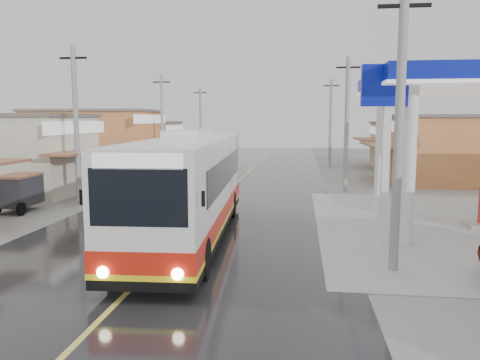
{
  "coord_description": "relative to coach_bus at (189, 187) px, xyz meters",
  "views": [
    {
      "loc": [
        4.27,
        -13.56,
        4.34
      ],
      "look_at": [
        2.0,
        4.11,
        2.05
      ],
      "focal_mm": 35.0,
      "sensor_mm": 36.0,
      "label": 1
    }
  ],
  "objects": [
    {
      "name": "tricycle_near",
      "position": [
        -9.27,
        3.97,
        -0.89
      ],
      "size": [
        1.58,
        2.33,
        1.78
      ],
      "rotation": [
        0.0,
        0.0,
        0.02
      ],
      "color": "#26262D",
      "rests_on": "ground"
    },
    {
      "name": "coach_bus",
      "position": [
        0.0,
        0.0,
        0.0
      ],
      "size": [
        3.45,
        12.82,
        3.97
      ],
      "rotation": [
        0.0,
        0.0,
        0.05
      ],
      "color": "silver",
      "rests_on": "road"
    },
    {
      "name": "second_bus",
      "position": [
        -4.96,
        18.22,
        -0.48
      ],
      "size": [
        3.03,
        8.21,
        2.66
      ],
      "rotation": [
        0.0,
        0.0,
        -0.11
      ],
      "color": "silver",
      "rests_on": "road"
    },
    {
      "name": "road",
      "position": [
        -0.29,
        12.09,
        -1.9
      ],
      "size": [
        12.0,
        90.0,
        0.02
      ],
      "primitive_type": "cube",
      "color": "black",
      "rests_on": "ground"
    },
    {
      "name": "utility_poles_right",
      "position": [
        6.71,
        12.09,
        -1.91
      ],
      "size": [
        1.6,
        36.0,
        8.0
      ],
      "primitive_type": null,
      "color": "gray",
      "rests_on": "ground"
    },
    {
      "name": "ground",
      "position": [
        -0.29,
        -2.91,
        -1.91
      ],
      "size": [
        120.0,
        120.0,
        0.0
      ],
      "primitive_type": "plane",
      "color": "slate",
      "rests_on": "ground"
    },
    {
      "name": "utility_poles_left",
      "position": [
        -7.29,
        13.09,
        -1.91
      ],
      "size": [
        1.6,
        50.0,
        8.0
      ],
      "primitive_type": null,
      "color": "gray",
      "rests_on": "ground"
    },
    {
      "name": "centre_line",
      "position": [
        -0.29,
        12.09,
        -1.89
      ],
      "size": [
        0.15,
        90.0,
        0.01
      ],
      "primitive_type": "cube",
      "color": "#D8CC4C",
      "rests_on": "road"
    },
    {
      "name": "shopfronts_left",
      "position": [
        -13.29,
        15.09,
        -1.91
      ],
      "size": [
        11.0,
        44.0,
        5.2
      ],
      "primitive_type": null,
      "color": "tan",
      "rests_on": "ground"
    },
    {
      "name": "tricycle_far",
      "position": [
        -9.59,
        9.71,
        -1.0
      ],
      "size": [
        1.81,
        2.17,
        1.59
      ],
      "rotation": [
        0.0,
        0.0,
        0.24
      ],
      "color": "#26262D",
      "rests_on": "ground"
    },
    {
      "name": "cyclist",
      "position": [
        -4.01,
        0.5,
        -1.27
      ],
      "size": [
        1.15,
        1.92,
        1.95
      ],
      "rotation": [
        0.0,
        0.0,
        0.31
      ],
      "color": "black",
      "rests_on": "ground"
    }
  ]
}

